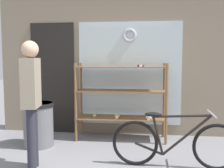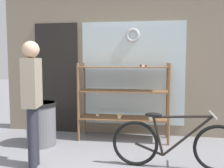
{
  "view_description": "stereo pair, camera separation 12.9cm",
  "coord_description": "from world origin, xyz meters",
  "px_view_note": "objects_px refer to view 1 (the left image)",
  "views": [
    {
      "loc": [
        0.39,
        -2.33,
        1.38
      ],
      "look_at": [
        0.03,
        0.85,
        1.09
      ],
      "focal_mm": 40.0,
      "sensor_mm": 36.0,
      "label": 1
    },
    {
      "loc": [
        0.51,
        -2.31,
        1.38
      ],
      "look_at": [
        0.03,
        0.85,
        1.09
      ],
      "focal_mm": 40.0,
      "sensor_mm": 36.0,
      "label": 2
    }
  ],
  "objects_px": {
    "trash_bin": "(38,123)",
    "pedestrian": "(31,94)",
    "display_case": "(121,94)",
    "bicycle": "(174,143)"
  },
  "relations": [
    {
      "from": "trash_bin",
      "to": "pedestrian",
      "type": "bearing_deg",
      "value": -72.2
    },
    {
      "from": "pedestrian",
      "to": "trash_bin",
      "type": "xyz_separation_m",
      "value": [
        -0.26,
        0.81,
        -0.58
      ]
    },
    {
      "from": "pedestrian",
      "to": "trash_bin",
      "type": "bearing_deg",
      "value": 9.28
    },
    {
      "from": "display_case",
      "to": "bicycle",
      "type": "relative_size",
      "value": 0.96
    },
    {
      "from": "bicycle",
      "to": "pedestrian",
      "type": "distance_m",
      "value": 1.94
    },
    {
      "from": "display_case",
      "to": "pedestrian",
      "type": "height_order",
      "value": "pedestrian"
    },
    {
      "from": "bicycle",
      "to": "pedestrian",
      "type": "height_order",
      "value": "pedestrian"
    },
    {
      "from": "pedestrian",
      "to": "trash_bin",
      "type": "distance_m",
      "value": 1.03
    },
    {
      "from": "bicycle",
      "to": "trash_bin",
      "type": "height_order",
      "value": "bicycle"
    },
    {
      "from": "display_case",
      "to": "trash_bin",
      "type": "xyz_separation_m",
      "value": [
        -1.31,
        -0.5,
        -0.42
      ]
    }
  ]
}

